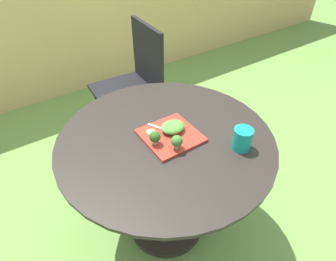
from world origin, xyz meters
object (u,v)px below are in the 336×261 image
(patio_chair, at_px, (135,77))
(drinking_glass, at_px, (242,140))
(salad_plate, at_px, (170,136))
(fork, at_px, (165,130))

(patio_chair, distance_m, drinking_glass, 1.13)
(salad_plate, bearing_deg, drinking_glass, -47.00)
(salad_plate, distance_m, drinking_glass, 0.32)
(drinking_glass, height_order, fork, drinking_glass)
(patio_chair, xyz_separation_m, drinking_glass, (-0.06, -1.11, 0.22))
(drinking_glass, bearing_deg, patio_chair, 86.75)
(patio_chair, height_order, fork, patio_chair)
(salad_plate, xyz_separation_m, fork, (-0.01, 0.04, 0.01))
(salad_plate, distance_m, fork, 0.04)
(salad_plate, relative_size, drinking_glass, 2.44)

